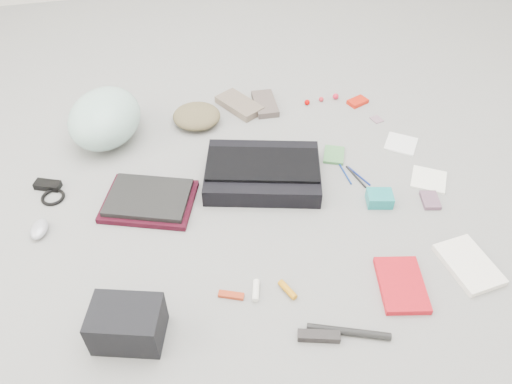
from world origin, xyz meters
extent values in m
plane|color=gray|center=(0.00, 0.00, 0.00)|extent=(4.00, 4.00, 0.00)
cube|color=black|center=(0.05, 0.11, 0.04)|extent=(0.50, 0.41, 0.07)
cube|color=black|center=(0.05, 0.11, 0.08)|extent=(0.46, 0.29, 0.01)
cube|color=#360815|center=(-0.39, 0.08, 0.01)|extent=(0.39, 0.34, 0.02)
cube|color=black|center=(-0.39, 0.08, 0.03)|extent=(0.35, 0.30, 0.02)
ellipsoid|color=#A5D2C6|center=(-0.52, 0.51, 0.11)|extent=(0.40, 0.43, 0.21)
ellipsoid|color=brown|center=(-0.14, 0.54, 0.04)|extent=(0.25, 0.25, 0.07)
cube|color=#726153|center=(0.06, 0.61, 0.02)|extent=(0.21, 0.25, 0.03)
cube|color=#5B4E49|center=(0.18, 0.59, 0.01)|extent=(0.10, 0.20, 0.03)
cube|color=black|center=(-0.76, 0.25, 0.01)|extent=(0.11, 0.08, 0.03)
torus|color=black|center=(-0.74, 0.19, 0.01)|extent=(0.11, 0.11, 0.01)
ellipsoid|color=#A8A9B7|center=(-0.77, 0.02, 0.02)|extent=(0.07, 0.10, 0.04)
cube|color=black|center=(-0.48, -0.46, 0.07)|extent=(0.23, 0.19, 0.13)
cube|color=#9F2D12|center=(-0.17, -0.39, 0.01)|extent=(0.08, 0.05, 0.01)
cylinder|color=white|center=(-0.09, -0.39, 0.01)|extent=(0.04, 0.08, 0.02)
cylinder|color=orange|center=(0.01, -0.41, 0.01)|extent=(0.05, 0.08, 0.02)
cube|color=black|center=(0.05, -0.59, 0.01)|extent=(0.13, 0.06, 0.02)
cylinder|color=black|center=(0.14, -0.59, 0.01)|extent=(0.24, 0.11, 0.02)
cube|color=red|center=(0.36, -0.47, 0.01)|extent=(0.18, 0.23, 0.02)
cube|color=white|center=(0.61, -0.45, 0.01)|extent=(0.17, 0.23, 0.02)
cube|color=#478448|center=(0.37, 0.18, 0.01)|extent=(0.12, 0.13, 0.01)
cylinder|color=navy|center=(0.38, 0.07, 0.00)|extent=(0.01, 0.12, 0.01)
cylinder|color=black|center=(0.41, 0.04, 0.00)|extent=(0.04, 0.13, 0.01)
cylinder|color=navy|center=(0.43, 0.04, 0.00)|extent=(0.05, 0.12, 0.01)
cube|color=teal|center=(0.44, -0.11, 0.02)|extent=(0.11, 0.09, 0.05)
cube|color=#755067|center=(0.63, -0.15, 0.01)|extent=(0.08, 0.10, 0.02)
cube|color=white|center=(0.67, 0.19, 0.00)|extent=(0.17, 0.17, 0.01)
cube|color=white|center=(0.68, -0.04, 0.00)|extent=(0.18, 0.18, 0.01)
sphere|color=#C60000|center=(0.37, 0.56, 0.01)|extent=(0.03, 0.03, 0.03)
sphere|color=red|center=(0.44, 0.57, 0.01)|extent=(0.03, 0.03, 0.02)
sphere|color=red|center=(0.52, 0.58, 0.01)|extent=(0.04, 0.04, 0.03)
cube|color=red|center=(0.60, 0.52, 0.01)|extent=(0.10, 0.09, 0.02)
cube|color=gray|center=(0.64, 0.38, 0.00)|extent=(0.06, 0.06, 0.00)
camera|label=1|loc=(-0.29, -1.27, 1.33)|focal=35.00mm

